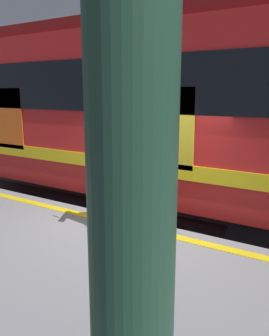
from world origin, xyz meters
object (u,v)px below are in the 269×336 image
passenger (131,164)px  station_column (132,92)px  train_carriage (111,106)px  handbag (109,217)px

passenger → station_column: 3.46m
train_carriage → handbag: (-1.76, 2.53, -1.49)m
station_column → train_carriage: bearing=-53.4°
passenger → station_column: bearing=122.8°
passenger → station_column: size_ratio=0.44×
passenger → handbag: 0.95m
handbag → station_column: 4.01m
handbag → train_carriage: bearing=-55.1°
passenger → handbag: size_ratio=4.63×
train_carriage → passenger: 3.42m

